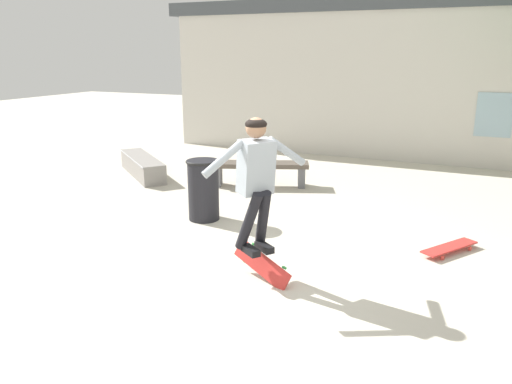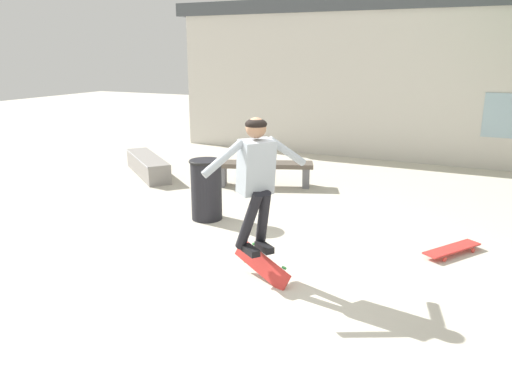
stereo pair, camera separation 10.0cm
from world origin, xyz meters
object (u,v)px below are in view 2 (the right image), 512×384
Objects in this scene: skateboard_resting at (452,249)px; skateboard_flipping at (262,264)px; trash_bin at (206,188)px; park_bench at (264,169)px; skater at (256,174)px; skate_ledge at (148,166)px.

skateboard_flipping is at bearing -15.20° from skateboard_resting.
skateboard_resting is at bearing 63.37° from skateboard_flipping.
trash_bin reaches higher than skateboard_resting.
park_bench reaches higher than skateboard_resting.
skater is (1.54, -1.55, 0.72)m from trash_bin.
trash_bin is at bearing 158.13° from skateboard_flipping.
skateboard_flipping is (1.60, -3.55, -0.16)m from park_bench.
skater is 2.74m from skateboard_resting.
park_bench is 4.02m from skater.
skater is at bearing -88.54° from park_bench.
park_bench reaches higher than skate_ledge.
park_bench is 2.31× the size of skateboard_flipping.
skate_ledge is at bearing -73.40° from skateboard_resting.
skater is 1.72× the size of skateboard_resting.
trash_bin is (2.47, -1.84, 0.28)m from skate_ledge.
skate_ledge is at bearing 143.30° from trash_bin.
skate_ledge is 5.35m from skater.
skater is (4.01, -3.39, 1.00)m from skate_ledge.
skateboard_resting is (5.87, -1.72, -0.12)m from skate_ledge.
skateboard_resting is at bearing 77.62° from skater.
park_bench is at bearing -86.63° from skateboard_resting.
skate_ledge is 1.99× the size of trash_bin.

